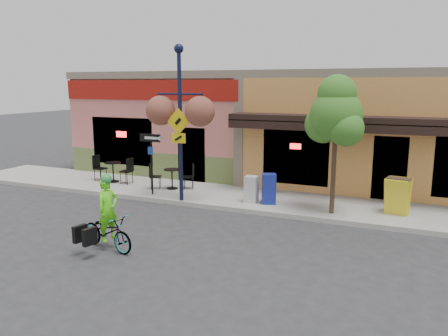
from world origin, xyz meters
name	(u,v)px	position (x,y,z in m)	size (l,w,h in m)	color
ground	(228,217)	(0.00, 0.00, 0.00)	(90.00, 90.00, 0.00)	#2D2D30
sidewalk	(250,199)	(0.00, 2.00, 0.07)	(24.00, 3.00, 0.15)	#9E9B93
curb	(235,210)	(0.00, 0.55, 0.07)	(24.00, 0.12, 0.15)	#A8A59E
building	(292,123)	(0.00, 7.50, 2.25)	(18.20, 8.20, 4.50)	#C46861
bicycle	(107,232)	(-1.71, -3.62, 0.44)	(0.59, 1.69, 0.89)	maroon
cyclist_rider	(108,219)	(-1.66, -3.62, 0.77)	(0.56, 0.37, 1.54)	#5AEC18
lamp_post	(180,124)	(-1.97, 0.65, 2.70)	(1.63, 0.65, 5.10)	#111735
one_way_sign	(152,164)	(-3.31, 0.97, 1.22)	(0.82, 0.18, 2.15)	black
cafe_set_left	(113,169)	(-5.80, 2.04, 0.67)	(1.74, 0.87, 1.04)	black
cafe_set_right	(172,176)	(-3.07, 1.96, 0.64)	(1.63, 0.81, 0.98)	black
newspaper_box_blue	(269,189)	(0.84, 1.41, 0.64)	(0.44, 0.39, 0.98)	navy
newspaper_box_grey	(251,189)	(0.26, 1.33, 0.59)	(0.41, 0.37, 0.87)	#BBBBBB
street_tree	(335,145)	(2.91, 1.12, 2.23)	(1.63, 1.63, 4.17)	#3D7A26
sandwich_board	(396,197)	(4.68, 1.57, 0.71)	(0.67, 0.49, 1.11)	yellow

